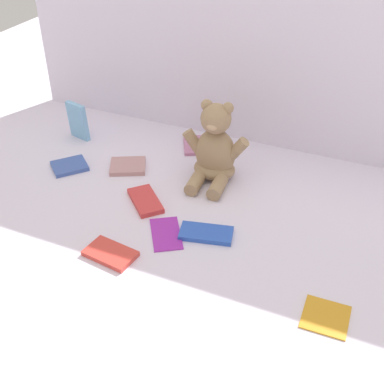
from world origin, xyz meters
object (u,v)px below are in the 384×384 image
book_case_2 (326,316)px  book_case_3 (70,166)px  book_case_5 (197,145)px  book_case_7 (206,233)px  teddy_bear (215,151)px  book_case_0 (166,233)px  book_case_1 (128,166)px  book_case_6 (78,121)px  book_case_8 (145,201)px  book_case_4 (110,254)px

book_case_2 → book_case_3: book_case_3 is taller
book_case_3 → book_case_5: (0.31, 0.28, -0.00)m
book_case_2 → book_case_5: size_ratio=0.81×
book_case_7 → teddy_bear: bearing=4.2°
teddy_bear → book_case_2: size_ratio=2.49×
book_case_0 → book_case_1: size_ratio=1.23×
book_case_3 → book_case_6: (-0.08, 0.17, 0.06)m
teddy_bear → book_case_2: 0.60m
book_case_3 → book_case_7: (0.52, -0.14, 0.00)m
book_case_8 → book_case_3: bearing=-59.4°
book_case_4 → book_case_6: bearing=-131.8°
teddy_bear → book_case_8: size_ratio=1.82×
book_case_5 → book_case_7: bearing=-90.3°
teddy_bear → book_case_4: size_ratio=1.97×
teddy_bear → book_case_6: teddy_bear is taller
book_case_4 → book_case_7: 0.25m
book_case_8 → book_case_7: bearing=117.3°
book_case_2 → book_case_3: bearing=159.9°
book_case_4 → book_case_8: book_case_8 is taller
book_case_2 → book_case_5: (-0.54, 0.57, 0.00)m
teddy_bear → book_case_8: 0.25m
book_case_2 → book_case_6: bearing=152.2°
book_case_3 → book_case_7: 0.53m
book_case_3 → book_case_4: size_ratio=0.83×
book_case_2 → book_case_8: bearing=157.1°
book_case_5 → book_case_6: size_ratio=0.94×
book_case_3 → book_case_8: size_ratio=0.77×
book_case_3 → book_case_5: bearing=-97.2°
book_case_3 → book_case_8: 0.31m
book_case_2 → book_case_4: (-0.53, -0.01, 0.00)m
book_case_5 → book_case_6: (-0.39, -0.10, 0.06)m
teddy_bear → book_case_5: (-0.12, 0.15, -0.09)m
book_case_4 → book_case_5: (-0.02, 0.58, -0.00)m
book_case_1 → book_case_5: bearing=118.8°
book_case_3 → book_case_8: bearing=-152.2°
book_case_5 → book_case_8: 0.35m
book_case_4 → book_case_8: bearing=-166.5°
book_case_2 → book_case_6: 1.04m
book_case_2 → book_case_5: 0.78m
book_case_7 → book_case_8: book_case_8 is taller
book_case_4 → book_case_5: bearing=-170.9°
teddy_bear → book_case_0: size_ratio=1.85×
book_case_3 → book_case_4: bearing=178.7°
book_case_2 → book_case_8: size_ratio=0.73×
book_case_1 → book_case_6: 0.27m
book_case_0 → book_case_5: book_case_5 is taller
book_case_2 → book_case_4: bearing=-180.0°
book_case_0 → book_case_4: bearing=22.4°
book_case_6 → book_case_7: book_case_6 is taller
teddy_bear → book_case_3: size_ratio=2.37×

